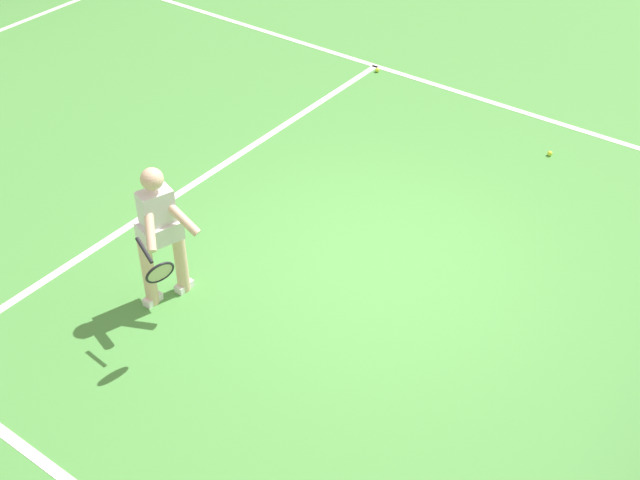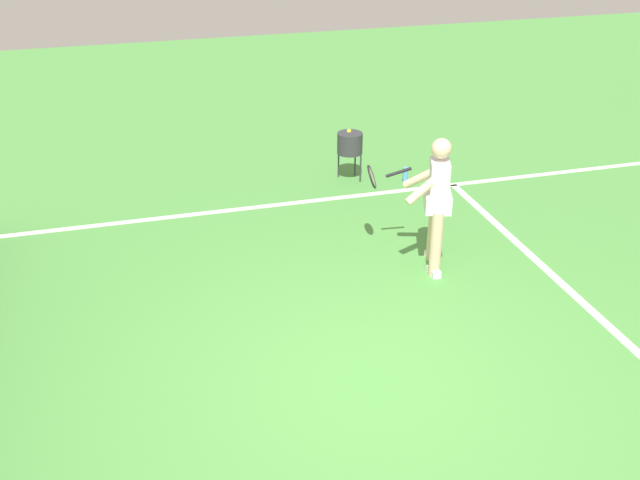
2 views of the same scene
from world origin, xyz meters
name	(u,v)px [view 2 (image 2 of 2)]	position (x,y,z in m)	size (l,w,h in m)	color
ground_plane	(369,382)	(0.00, 0.00, 0.00)	(28.41, 28.41, 0.00)	#4C9342
service_line_marking	(621,337)	(0.00, -2.61, 0.00)	(7.90, 0.10, 0.01)	white
sideline_right_marking	(274,205)	(3.95, 0.00, 0.00)	(0.10, 19.85, 0.01)	white
tennis_player	(435,199)	(1.83, -1.36, 0.85)	(0.97, 0.87, 1.55)	beige
ball_hopper	(350,143)	(4.55, -1.25, 0.55)	(0.36, 0.36, 0.74)	#333338
water_bottle	(405,175)	(4.20, -1.97, 0.12)	(0.07, 0.07, 0.24)	#4C9EE5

